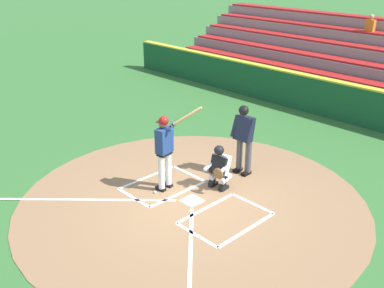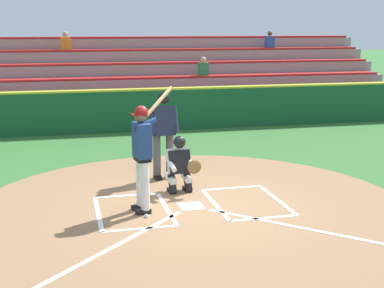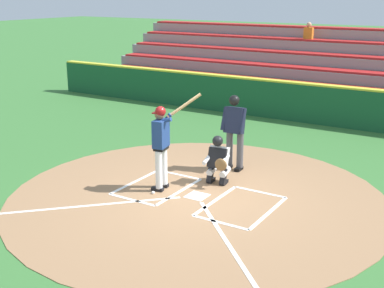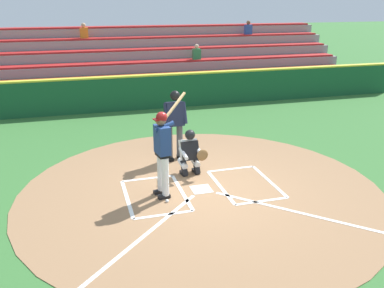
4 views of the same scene
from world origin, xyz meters
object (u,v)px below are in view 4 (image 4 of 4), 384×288
(plate_umpire, at_px, (175,121))
(catcher, at_px, (190,151))
(batter, at_px, (163,148))
(baseball, at_px, (167,201))

(plate_umpire, bearing_deg, catcher, 97.01)
(batter, bearing_deg, catcher, -132.10)
(batter, relative_size, catcher, 1.88)
(catcher, height_order, plate_umpire, plate_umpire)
(batter, height_order, baseball, batter)
(batter, distance_m, baseball, 1.12)
(catcher, distance_m, baseball, 1.66)
(batter, distance_m, catcher, 1.39)
(catcher, bearing_deg, baseball, 56.20)
(catcher, bearing_deg, plate_umpire, -82.99)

